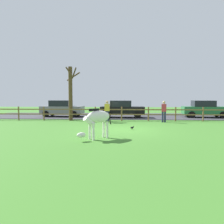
{
  "coord_description": "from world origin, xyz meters",
  "views": [
    {
      "loc": [
        0.18,
        -13.17,
        1.93
      ],
      "look_at": [
        -0.74,
        1.09,
        0.97
      ],
      "focal_mm": 35.94,
      "sensor_mm": 36.0,
      "label": 1
    }
  ],
  "objects": [
    {
      "name": "visitor_right_of_tree",
      "position": [
        3.04,
        4.11,
        0.91
      ],
      "size": [
        0.39,
        0.27,
        1.64
      ],
      "color": "#232847",
      "rests_on": "ground_plane"
    },
    {
      "name": "paddock_fence",
      "position": [
        -0.2,
        5.0,
        0.66
      ],
      "size": [
        21.7,
        0.11,
        1.14
      ],
      "color": "brown",
      "rests_on": "ground_plane"
    },
    {
      "name": "parked_car_black",
      "position": [
        -0.23,
        7.53,
        0.84
      ],
      "size": [
        4.02,
        1.92,
        1.56
      ],
      "color": "black",
      "rests_on": "parking_asphalt"
    },
    {
      "name": "ground_plane",
      "position": [
        0.0,
        0.0,
        0.0
      ],
      "size": [
        60.0,
        60.0,
        0.0
      ],
      "primitive_type": "plane",
      "color": "#3D7528"
    },
    {
      "name": "zebra",
      "position": [
        -1.16,
        -3.04,
        0.93
      ],
      "size": [
        1.51,
        1.49,
        1.41
      ],
      "color": "white",
      "rests_on": "ground_plane"
    },
    {
      "name": "parked_car_grey",
      "position": [
        -6.05,
        8.15,
        0.84
      ],
      "size": [
        4.06,
        2.0,
        1.56
      ],
      "color": "slate",
      "rests_on": "parking_asphalt"
    },
    {
      "name": "bare_tree",
      "position": [
        -4.44,
        5.18,
        2.35
      ],
      "size": [
        1.21,
        1.09,
        4.42
      ],
      "color": "#513A23",
      "rests_on": "ground_plane"
    },
    {
      "name": "visitor_left_of_tree",
      "position": [
        -1.35,
        4.52,
        0.91
      ],
      "size": [
        0.4,
        0.3,
        1.64
      ],
      "color": "#232847",
      "rests_on": "ground_plane"
    },
    {
      "name": "parked_car_green",
      "position": [
        7.44,
        8.17,
        0.84
      ],
      "size": [
        4.08,
        2.04,
        1.56
      ],
      "color": "#236B38",
      "rests_on": "parking_asphalt"
    },
    {
      "name": "parking_asphalt",
      "position": [
        0.0,
        9.3,
        0.03
      ],
      "size": [
        28.0,
        7.4,
        0.05
      ],
      "primitive_type": "cube",
      "color": "#38383D",
      "rests_on": "ground_plane"
    },
    {
      "name": "crow_on_grass",
      "position": [
        0.52,
        0.04,
        0.13
      ],
      "size": [
        0.21,
        0.1,
        0.2
      ],
      "color": "black",
      "rests_on": "ground_plane"
    }
  ]
}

